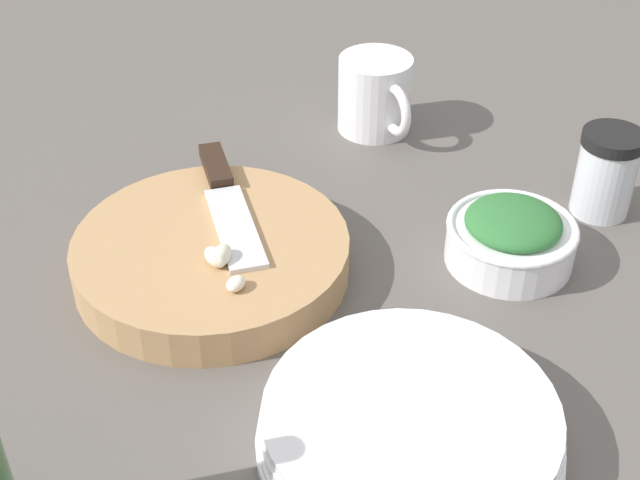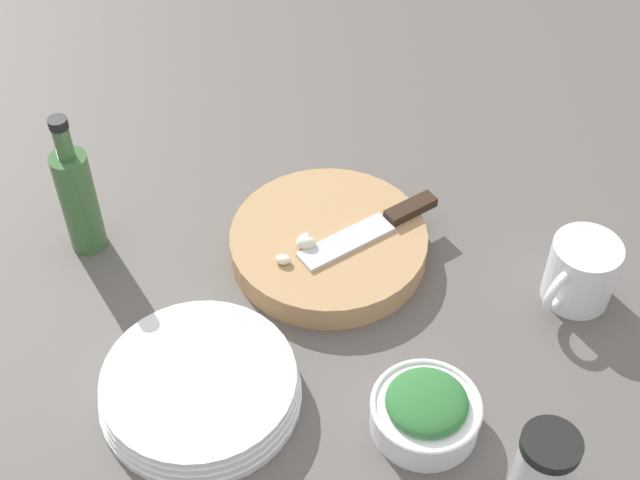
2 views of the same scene
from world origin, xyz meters
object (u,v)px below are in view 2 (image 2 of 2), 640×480
(chef_knife, at_px, (379,225))
(plate_stack, at_px, (200,387))
(cutting_board, at_px, (328,244))
(coffee_mug, at_px, (580,273))
(garlic_cloves, at_px, (301,245))
(spice_jar, at_px, (544,465))
(oil_bottle, at_px, (78,198))
(herb_bowl, at_px, (426,411))

(chef_knife, distance_m, plate_stack, 0.31)
(cutting_board, height_order, coffee_mug, coffee_mug)
(garlic_cloves, relative_size, spice_jar, 0.63)
(chef_knife, distance_m, spice_jar, 0.37)
(coffee_mug, relative_size, oil_bottle, 0.53)
(chef_knife, bearing_deg, spice_jar, 169.68)
(garlic_cloves, bearing_deg, herb_bowl, 134.75)
(spice_jar, relative_size, oil_bottle, 0.43)
(herb_bowl, distance_m, oil_bottle, 0.49)
(cutting_board, bearing_deg, garlic_cloves, 51.65)
(coffee_mug, relative_size, plate_stack, 0.48)
(coffee_mug, bearing_deg, cutting_board, 0.57)
(cutting_board, xyz_separation_m, coffee_mug, (-0.31, -0.00, 0.02))
(herb_bowl, relative_size, coffee_mug, 1.12)
(plate_stack, xyz_separation_m, oil_bottle, (0.22, -0.19, 0.06))
(spice_jar, bearing_deg, garlic_cloves, -36.86)
(chef_knife, height_order, herb_bowl, herb_bowl)
(spice_jar, distance_m, coffee_mug, 0.27)
(spice_jar, relative_size, plate_stack, 0.39)
(cutting_board, bearing_deg, herb_bowl, 125.68)
(coffee_mug, distance_m, plate_stack, 0.46)
(herb_bowl, distance_m, plate_stack, 0.24)
(chef_knife, height_order, coffee_mug, coffee_mug)
(cutting_board, xyz_separation_m, oil_bottle, (0.30, 0.06, 0.06))
(garlic_cloves, bearing_deg, chef_knife, -144.89)
(cutting_board, relative_size, coffee_mug, 2.32)
(plate_stack, bearing_deg, oil_bottle, -41.10)
(cutting_board, distance_m, spice_jar, 0.39)
(oil_bottle, bearing_deg, garlic_cloves, -175.57)
(cutting_board, height_order, garlic_cloves, garlic_cloves)
(coffee_mug, height_order, oil_bottle, oil_bottle)
(garlic_cloves, height_order, spice_jar, spice_jar)
(cutting_board, distance_m, oil_bottle, 0.31)
(cutting_board, height_order, chef_knife, chef_knife)
(chef_knife, bearing_deg, plate_stack, 104.15)
(cutting_board, height_order, herb_bowl, herb_bowl)
(chef_knife, distance_m, herb_bowl, 0.27)
(coffee_mug, distance_m, oil_bottle, 0.61)
(chef_knife, relative_size, oil_bottle, 0.82)
(chef_knife, xyz_separation_m, coffee_mug, (-0.25, 0.02, 0.00))
(chef_knife, height_order, oil_bottle, oil_bottle)
(garlic_cloves, height_order, oil_bottle, oil_bottle)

